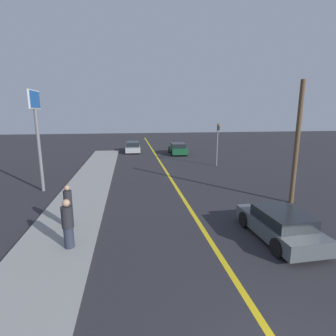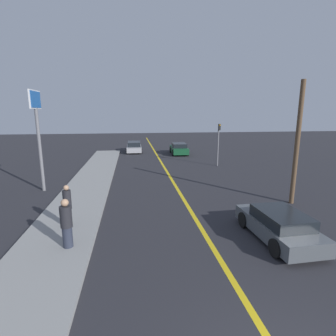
{
  "view_description": "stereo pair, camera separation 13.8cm",
  "coord_description": "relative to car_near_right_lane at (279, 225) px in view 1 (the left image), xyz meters",
  "views": [
    {
      "loc": [
        -2.96,
        -2.83,
        4.84
      ],
      "look_at": [
        -0.73,
        12.24,
        1.59
      ],
      "focal_mm": 28.0,
      "sensor_mm": 36.0,
      "label": 1
    },
    {
      "loc": [
        -2.82,
        -2.85,
        4.84
      ],
      "look_at": [
        -0.73,
        12.24,
        1.59
      ],
      "focal_mm": 28.0,
      "sensor_mm": 36.0,
      "label": 2
    }
  ],
  "objects": [
    {
      "name": "car_far_distant",
      "position": [
        -5.26,
        24.01,
        0.03
      ],
      "size": [
        1.9,
        4.77,
        1.28
      ],
      "rotation": [
        0.0,
        0.0,
        -0.01
      ],
      "color": "#9E9EA3",
      "rests_on": "ground_plane"
    },
    {
      "name": "traffic_light",
      "position": [
        2.23,
        14.01,
        1.79
      ],
      "size": [
        0.18,
        0.4,
        3.83
      ],
      "color": "slate",
      "rests_on": "ground_plane"
    },
    {
      "name": "utility_pole",
      "position": [
        3.0,
        3.78,
        2.64
      ],
      "size": [
        0.24,
        0.24,
        6.44
      ],
      "color": "brown",
      "rests_on": "ground_plane"
    },
    {
      "name": "car_ahead_center",
      "position": [
        -0.04,
        21.38,
        0.06
      ],
      "size": [
        2.01,
        4.15,
        1.3
      ],
      "rotation": [
        0.0,
        0.0,
        -0.04
      ],
      "color": "#144728",
      "rests_on": "ground_plane"
    },
    {
      "name": "sidewalk_left",
      "position": [
        -8.45,
        9.38,
        -0.52
      ],
      "size": [
        2.85,
        30.5,
        0.13
      ],
      "color": "gray",
      "rests_on": "ground_plane"
    },
    {
      "name": "car_near_right_lane",
      "position": [
        0.0,
        0.0,
        0.0
      ],
      "size": [
        1.95,
        3.97,
        1.18
      ],
      "rotation": [
        0.0,
        0.0,
        0.04
      ],
      "color": "#4C5156",
      "rests_on": "ground_plane"
    },
    {
      "name": "roadside_sign",
      "position": [
        -11.09,
        8.07,
        3.87
      ],
      "size": [
        0.2,
        1.75,
        6.11
      ],
      "color": "slate",
      "rests_on": "ground_plane"
    },
    {
      "name": "road_center_line",
      "position": [
        -2.69,
        12.13,
        -0.58
      ],
      "size": [
        0.2,
        60.0,
        0.01
      ],
      "color": "gold",
      "rests_on": "ground_plane"
    },
    {
      "name": "pedestrian_near_curb",
      "position": [
        -7.87,
        0.27,
        0.43
      ],
      "size": [
        0.41,
        0.41,
        1.79
      ],
      "color": "#282D3D",
      "rests_on": "sidewalk_left"
    },
    {
      "name": "pedestrian_mid_group",
      "position": [
        -8.21,
        1.98,
        0.46
      ],
      "size": [
        0.33,
        0.33,
        1.82
      ],
      "color": "#282D3D",
      "rests_on": "sidewalk_left"
    }
  ]
}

